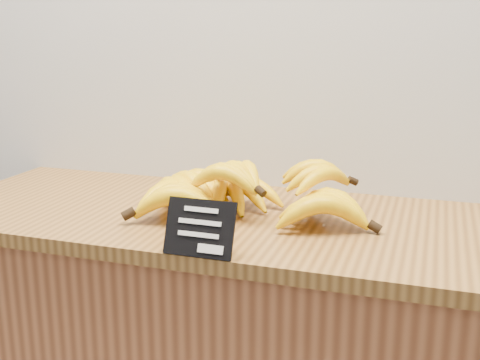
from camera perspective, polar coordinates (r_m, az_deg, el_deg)
counter_top at (r=1.32m, az=0.68°, el=-3.92°), size 1.43×0.54×0.03m
chalkboard_sign at (r=1.08m, az=-3.85°, el=-4.59°), size 0.13×0.04×0.10m
banana_pile at (r=1.30m, az=-0.29°, el=-1.32°), size 0.55×0.33×0.12m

